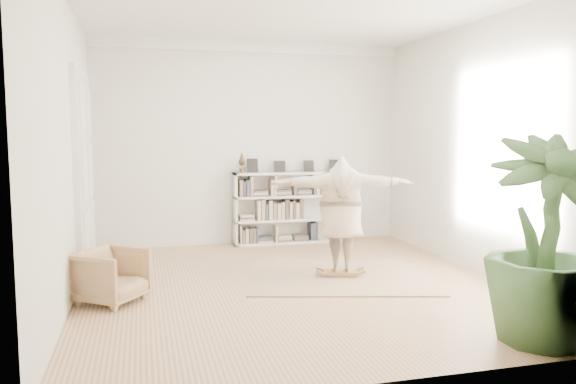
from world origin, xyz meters
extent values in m
plane|color=#8F6A4A|center=(0.00, 0.00, 0.00)|extent=(6.00, 6.00, 0.00)
plane|color=silver|center=(0.00, 3.00, 1.80)|extent=(5.50, 0.00, 5.50)
plane|color=silver|center=(0.00, -3.00, 1.80)|extent=(5.50, 0.00, 5.50)
plane|color=silver|center=(-2.75, 0.00, 1.80)|extent=(0.00, 6.00, 6.00)
plane|color=silver|center=(2.75, 0.00, 1.80)|extent=(0.00, 6.00, 6.00)
plane|color=white|center=(0.00, 0.00, 3.60)|extent=(6.00, 6.00, 0.00)
cube|color=white|center=(0.00, 2.94, 3.51)|extent=(5.50, 0.12, 0.18)
cube|color=white|center=(-2.71, 1.30, 1.40)|extent=(0.08, 1.78, 2.92)
cube|color=silver|center=(-2.69, 0.90, 1.40)|extent=(0.06, 0.78, 2.80)
cube|color=silver|center=(-2.69, 1.70, 1.40)|extent=(0.06, 0.78, 2.80)
cube|color=silver|center=(-0.33, 2.81, 0.65)|extent=(0.04, 0.35, 1.30)
cube|color=silver|center=(1.83, 2.81, 0.65)|extent=(0.04, 0.35, 1.30)
cube|color=silver|center=(0.75, 2.96, 0.65)|extent=(2.20, 0.04, 1.30)
cube|color=silver|center=(0.75, 2.81, 0.02)|extent=(2.20, 0.35, 0.04)
cube|color=silver|center=(0.75, 2.81, 0.43)|extent=(2.20, 0.35, 0.04)
cube|color=silver|center=(0.75, 2.81, 0.86)|extent=(2.20, 0.35, 0.04)
cube|color=silver|center=(0.75, 2.81, 1.28)|extent=(2.20, 0.35, 0.04)
cube|color=black|center=(0.00, 2.85, 1.42)|extent=(0.18, 0.07, 0.24)
cube|color=black|center=(0.50, 2.85, 1.42)|extent=(0.18, 0.07, 0.24)
cube|color=black|center=(1.05, 2.85, 1.42)|extent=(0.18, 0.07, 0.24)
cube|color=black|center=(1.55, 2.85, 1.42)|extent=(0.18, 0.07, 0.24)
imported|color=tan|center=(-2.30, -0.20, 0.32)|extent=(0.97, 0.97, 0.64)
cube|color=tan|center=(0.74, 0.25, 0.01)|extent=(2.92, 2.56, 0.02)
cube|color=#99673D|center=(0.74, 0.25, 0.07)|extent=(0.52, 0.38, 0.03)
cube|color=#99673D|center=(0.74, 0.25, 0.04)|extent=(0.32, 0.12, 0.04)
cube|color=#99673D|center=(0.74, 0.25, 0.04)|extent=(0.32, 0.12, 0.04)
cube|color=#99673D|center=(0.74, 0.25, 0.07)|extent=(0.19, 0.09, 0.09)
cube|color=#99673D|center=(0.74, 0.25, 0.07)|extent=(0.19, 0.09, 0.09)
imported|color=#C0A990|center=(0.74, 0.25, 0.92)|extent=(2.04, 1.01, 1.60)
imported|color=#34552A|center=(1.77, -2.55, 1.00)|extent=(1.39, 1.39, 2.00)
camera|label=1|loc=(-1.91, -7.00, 2.00)|focal=35.00mm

